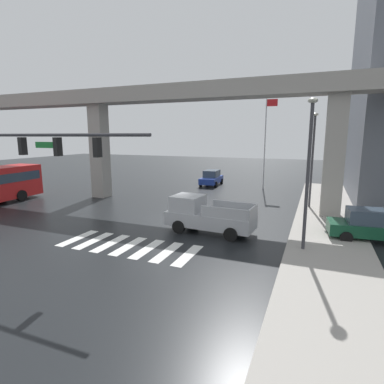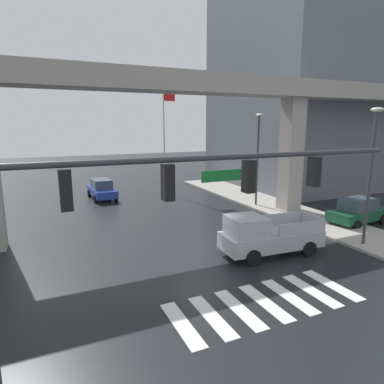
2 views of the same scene
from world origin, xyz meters
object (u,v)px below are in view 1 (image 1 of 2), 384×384
sedan_dark_green (371,225)px  street_lamp_near_corner (309,158)px  pickup_truck (205,215)px  traffic_signal_mast (21,154)px  street_lamp_mid_block (313,149)px  flagpole (266,137)px  sedan_blue (212,178)px

sedan_dark_green → street_lamp_near_corner: 5.80m
pickup_truck → sedan_dark_green: 8.93m
traffic_signal_mast → street_lamp_mid_block: 19.29m
sedan_dark_green → pickup_truck: bearing=-167.9°
street_lamp_near_corner → street_lamp_mid_block: size_ratio=1.00×
sedan_dark_green → flagpole: (-7.99, 14.67, 4.61)m
pickup_truck → flagpole: (0.74, 16.54, 4.47)m
traffic_signal_mast → street_lamp_near_corner: 13.66m
sedan_blue → pickup_truck: bearing=-72.6°
pickup_truck → street_lamp_near_corner: bearing=-12.3°
sedan_dark_green → traffic_signal_mast: traffic_signal_mast is taller
pickup_truck → traffic_signal_mast: size_ratio=0.48×
street_lamp_mid_block → flagpole: size_ratio=0.77×
pickup_truck → sedan_blue: 17.42m
street_lamp_mid_block → flagpole: (-4.74, 7.90, 0.91)m
flagpole → street_lamp_near_corner: bearing=-75.0°
sedan_blue → flagpole: flagpole is taller
traffic_signal_mast → street_lamp_mid_block: size_ratio=1.50×
street_lamp_mid_block → pickup_truck: bearing=-122.4°
pickup_truck → flagpole: 17.15m
pickup_truck → street_lamp_near_corner: street_lamp_near_corner is taller
pickup_truck → street_lamp_mid_block: 10.83m
sedan_dark_green → sedan_blue: 20.30m
sedan_dark_green → flagpole: 17.33m
street_lamp_near_corner → flagpole: (-4.74, 17.73, 0.91)m
pickup_truck → street_lamp_near_corner: size_ratio=0.72×
street_lamp_mid_block → traffic_signal_mast: bearing=-131.9°
sedan_blue → traffic_signal_mast: size_ratio=0.40×
pickup_truck → sedan_blue: pickup_truck is taller
sedan_blue → traffic_signal_mast: (-2.19, -22.35, 3.83)m
sedan_blue → traffic_signal_mast: 22.78m
sedan_dark_green → street_lamp_mid_block: (-3.25, 6.77, 3.70)m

